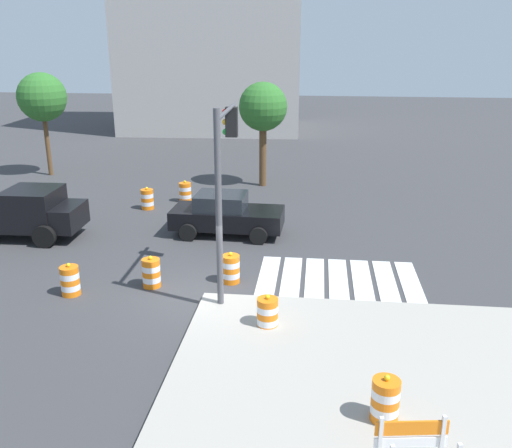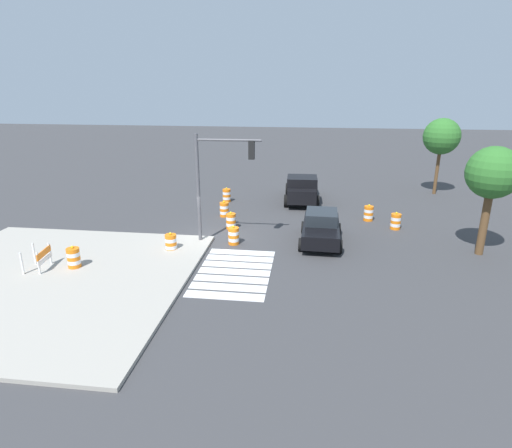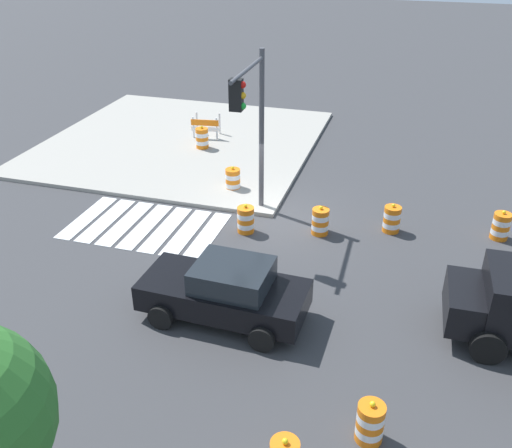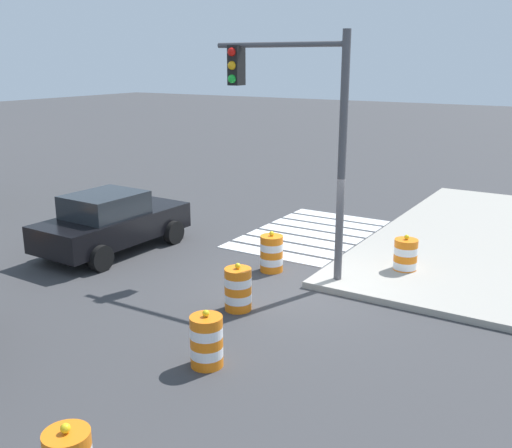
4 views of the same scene
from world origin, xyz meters
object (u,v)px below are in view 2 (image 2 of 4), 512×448
object	(u,v)px
traffic_barrel_lane_center	(234,236)
traffic_barrel_median_near	(231,221)
sports_car	(321,227)
traffic_light_pole	(220,169)
traffic_barrel_near_corner	(368,213)
traffic_barrel_far_curb	(171,243)
traffic_barrel_crosswalk_end	(396,221)
traffic_barrel_on_sidewalk	(74,258)
traffic_barrel_opposite_curb	(224,209)
construction_barricade	(41,257)
street_tree_streetside_near	(442,137)
traffic_barrel_median_far	(227,195)
street_tree_streetside_mid	(493,174)
pickup_truck	(302,188)

from	to	relation	value
traffic_barrel_lane_center	traffic_barrel_median_near	bearing A→B (deg)	-166.32
sports_car	traffic_light_pole	world-z (taller)	traffic_light_pole
sports_car	traffic_barrel_near_corner	bearing A→B (deg)	144.01
sports_car	traffic_barrel_far_curb	distance (m)	7.73
traffic_barrel_crosswalk_end	traffic_barrel_on_sidewalk	world-z (taller)	traffic_barrel_on_sidewalk
traffic_barrel_opposite_curb	construction_barricade	world-z (taller)	construction_barricade
street_tree_streetside_near	traffic_barrel_opposite_curb	bearing A→B (deg)	-62.53
traffic_barrel_median_far	traffic_barrel_lane_center	bearing A→B (deg)	13.49
traffic_barrel_near_corner	traffic_barrel_on_sidewalk	world-z (taller)	traffic_barrel_on_sidewalk
traffic_barrel_median_far	street_tree_streetside_near	distance (m)	16.13
traffic_barrel_median_near	traffic_barrel_lane_center	size ratio (longest dim) A/B	1.00
street_tree_streetside_near	street_tree_streetside_mid	size ratio (longest dim) A/B	1.06
street_tree_streetside_mid	traffic_barrel_near_corner	bearing A→B (deg)	-134.88
traffic_barrel_opposite_curb	construction_barricade	size ratio (longest dim) A/B	0.76
traffic_barrel_far_curb	traffic_barrel_lane_center	size ratio (longest dim) A/B	1.00
sports_car	pickup_truck	size ratio (longest dim) A/B	0.84
traffic_barrel_crosswalk_end	traffic_barrel_opposite_curb	bearing A→B (deg)	-96.31
traffic_barrel_on_sidewalk	traffic_light_pole	bearing A→B (deg)	125.17
traffic_light_pole	sports_car	bearing A→B (deg)	99.15
traffic_barrel_opposite_curb	street_tree_streetside_mid	bearing A→B (deg)	71.93
traffic_barrel_lane_center	traffic_barrel_opposite_curb	world-z (taller)	same
traffic_barrel_median_near	traffic_barrel_crosswalk_end	bearing A→B (deg)	96.83
construction_barricade	street_tree_streetside_mid	xyz separation A→B (m)	(-4.61, 20.00, 3.26)
pickup_truck	street_tree_streetside_mid	bearing A→B (deg)	46.42
traffic_barrel_near_corner	traffic_barrel_on_sidewalk	distance (m)	16.57
pickup_truck	traffic_barrel_far_curb	bearing A→B (deg)	-31.53
traffic_barrel_near_corner	traffic_barrel_crosswalk_end	size ratio (longest dim) A/B	1.00
traffic_barrel_median_far	traffic_light_pole	world-z (taller)	traffic_light_pole
construction_barricade	traffic_light_pole	bearing A→B (deg)	121.82
sports_car	traffic_barrel_opposite_curb	xyz separation A→B (m)	(-3.76, -5.90, -0.36)
traffic_barrel_opposite_curb	street_tree_streetside_mid	distance (m)	14.72
traffic_barrel_lane_center	traffic_barrel_far_curb	bearing A→B (deg)	-63.83
traffic_barrel_median_far	traffic_barrel_far_curb	world-z (taller)	same
traffic_barrel_on_sidewalk	traffic_light_pole	size ratio (longest dim) A/B	0.19
traffic_barrel_opposite_curb	traffic_light_pole	xyz separation A→B (m)	(4.59, 0.78, 3.46)
traffic_barrel_median_far	construction_barricade	xyz separation A→B (m)	(12.48, -5.89, 0.27)
pickup_truck	traffic_barrel_opposite_curb	xyz separation A→B (m)	(4.02, -4.71, -0.52)
traffic_light_pole	traffic_barrel_on_sidewalk	bearing A→B (deg)	-54.83
construction_barricade	traffic_barrel_median_far	bearing A→B (deg)	154.74
traffic_barrel_crosswalk_end	traffic_barrel_opposite_curb	size ratio (longest dim) A/B	1.00
pickup_truck	street_tree_streetside_mid	distance (m)	12.62
traffic_barrel_median_near	construction_barricade	xyz separation A→B (m)	(6.80, -7.24, 0.27)
traffic_barrel_median_near	construction_barricade	bearing A→B (deg)	-46.80
traffic_barrel_lane_center	street_tree_streetside_mid	world-z (taller)	street_tree_streetside_mid
traffic_barrel_lane_center	traffic_barrel_opposite_curb	bearing A→B (deg)	-163.01
traffic_barrel_near_corner	street_tree_streetside_mid	xyz separation A→B (m)	(4.73, 4.75, 3.52)
traffic_barrel_lane_center	construction_barricade	size ratio (longest dim) A/B	0.76
traffic_barrel_lane_center	street_tree_streetside_mid	bearing A→B (deg)	90.96
pickup_truck	street_tree_streetside_near	distance (m)	11.02
traffic_light_pole	traffic_barrel_crosswalk_end	bearing A→B (deg)	110.20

